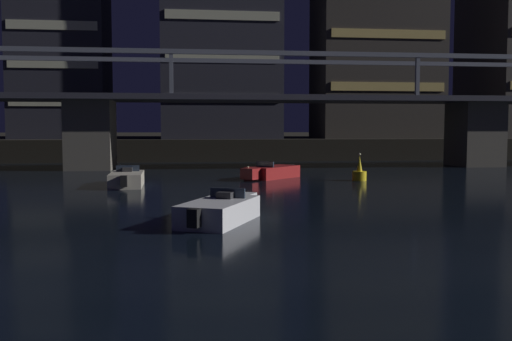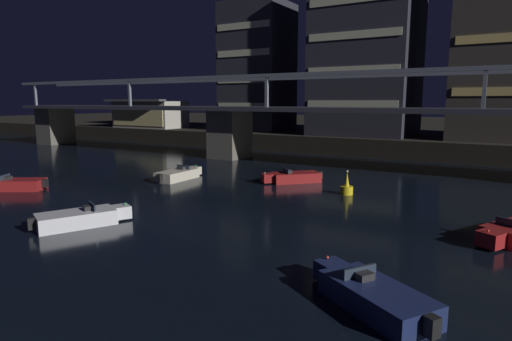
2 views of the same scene
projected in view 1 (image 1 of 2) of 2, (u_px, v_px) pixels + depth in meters
far_riverbank at (239, 141)px, 96.01m from camera, size 240.00×80.00×2.20m
river_bridge at (291, 116)px, 48.25m from camera, size 104.79×6.40×9.38m
tower_west_low at (61, 49)px, 60.25m from camera, size 9.44×8.29×19.26m
tower_west_tall at (219, 44)px, 62.45m from camera, size 12.30×12.33×20.93m
tower_central at (377, 13)px, 62.83m from camera, size 13.26×8.12×27.68m
speedboat_mid_left at (221, 210)px, 20.53m from camera, size 3.30×4.99×1.16m
speedboat_mid_center at (271, 172)px, 38.04m from camera, size 4.37×4.40×1.16m
speedboat_far_left at (127, 179)px, 33.14m from camera, size 1.90×5.21×1.16m
channel_buoy at (359, 173)px, 36.41m from camera, size 0.90×0.90×1.76m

